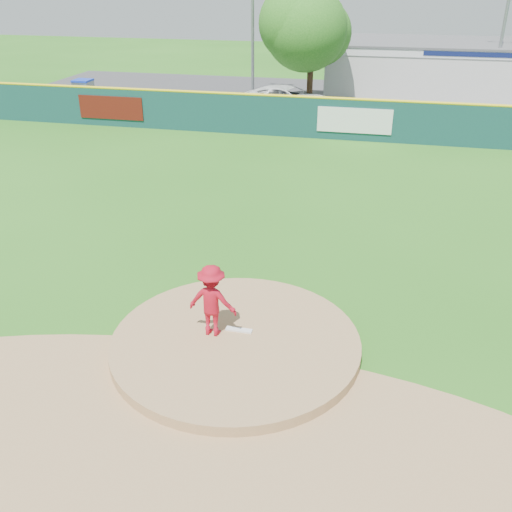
% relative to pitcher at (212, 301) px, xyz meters
% --- Properties ---
extents(ground, '(120.00, 120.00, 0.00)m').
position_rel_pitcher_xyz_m(ground, '(0.54, -0.09, -1.09)').
color(ground, '#286B19').
rests_on(ground, ground).
extents(pitchers_mound, '(5.50, 5.50, 0.50)m').
position_rel_pitcher_xyz_m(pitchers_mound, '(0.54, -0.09, -1.09)').
color(pitchers_mound, '#9E774C').
rests_on(pitchers_mound, ground).
extents(pitching_rubber, '(0.60, 0.15, 0.04)m').
position_rel_pitcher_xyz_m(pitching_rubber, '(0.54, 0.21, -0.82)').
color(pitching_rubber, white).
rests_on(pitching_rubber, pitchers_mound).
extents(infield_dirt_arc, '(15.40, 15.40, 0.01)m').
position_rel_pitcher_xyz_m(infield_dirt_arc, '(0.54, -3.09, -1.08)').
color(infield_dirt_arc, '#9E774C').
rests_on(infield_dirt_arc, ground).
extents(parking_lot, '(44.00, 16.00, 0.02)m').
position_rel_pitcher_xyz_m(parking_lot, '(0.54, 26.91, -1.08)').
color(parking_lot, '#38383A').
rests_on(parking_lot, ground).
extents(pitcher, '(1.12, 0.68, 1.67)m').
position_rel_pitcher_xyz_m(pitcher, '(0.00, 0.00, 0.00)').
color(pitcher, '#AB0E21').
rests_on(pitcher, pitchers_mound).
extents(van, '(6.00, 3.82, 1.54)m').
position_rel_pitcher_xyz_m(van, '(-2.40, 22.91, -0.30)').
color(van, white).
rests_on(van, parking_lot).
extents(pool_building_grp, '(15.20, 8.20, 3.31)m').
position_rel_pitcher_xyz_m(pool_building_grp, '(6.54, 31.90, 0.58)').
color(pool_building_grp, silver).
rests_on(pool_building_grp, ground).
extents(fence_banners, '(16.40, 0.04, 1.20)m').
position_rel_pitcher_xyz_m(fence_banners, '(-4.64, 17.83, -0.09)').
color(fence_banners, '#52130B').
rests_on(fence_banners, ground).
extents(playground_slide, '(1.03, 2.90, 1.60)m').
position_rel_pitcher_xyz_m(playground_slide, '(-14.96, 22.12, -0.28)').
color(playground_slide, blue).
rests_on(playground_slide, ground).
extents(outfield_fence, '(40.00, 0.14, 2.07)m').
position_rel_pitcher_xyz_m(outfield_fence, '(0.54, 17.91, 0.00)').
color(outfield_fence, '#123B3B').
rests_on(outfield_fence, ground).
extents(deciduous_tree, '(5.60, 5.60, 7.36)m').
position_rel_pitcher_xyz_m(deciduous_tree, '(-1.46, 24.91, 3.47)').
color(deciduous_tree, '#382314').
rests_on(deciduous_tree, ground).
extents(light_pole_right, '(1.75, 0.25, 10.00)m').
position_rel_pitcher_xyz_m(light_pole_right, '(9.54, 28.91, 4.46)').
color(light_pole_right, gray).
rests_on(light_pole_right, ground).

